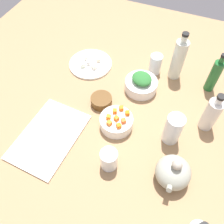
# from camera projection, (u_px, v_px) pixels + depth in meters

# --- Properties ---
(tabletop) EXTENTS (1.90, 1.90, 0.03)m
(tabletop) POSITION_uv_depth(u_px,v_px,m) (112.00, 120.00, 1.07)
(tabletop) COLOR #97744F
(tabletop) RESTS_ON ground
(cutting_board) EXTENTS (0.35, 0.24, 0.01)m
(cutting_board) POSITION_uv_depth(u_px,v_px,m) (49.00, 136.00, 1.00)
(cutting_board) COLOR white
(cutting_board) RESTS_ON tabletop
(plate_tofu) EXTENTS (0.22, 0.22, 0.01)m
(plate_tofu) POSITION_uv_depth(u_px,v_px,m) (91.00, 64.00, 1.26)
(plate_tofu) COLOR white
(plate_tofu) RESTS_ON tabletop
(bowl_greens) EXTENTS (0.15, 0.15, 0.05)m
(bowl_greens) POSITION_uv_depth(u_px,v_px,m) (141.00, 85.00, 1.14)
(bowl_greens) COLOR white
(bowl_greens) RESTS_ON tabletop
(bowl_carrots) EXTENTS (0.14, 0.14, 0.05)m
(bowl_carrots) POSITION_uv_depth(u_px,v_px,m) (116.00, 122.00, 1.02)
(bowl_carrots) COLOR white
(bowl_carrots) RESTS_ON tabletop
(bowl_small_side) EXTENTS (0.10, 0.10, 0.04)m
(bowl_small_side) POSITION_uv_depth(u_px,v_px,m) (101.00, 101.00, 1.10)
(bowl_small_side) COLOR #593817
(bowl_small_side) RESTS_ON tabletop
(teapot) EXTENTS (0.15, 0.13, 0.14)m
(teapot) POSITION_uv_depth(u_px,v_px,m) (173.00, 172.00, 0.86)
(teapot) COLOR #9B9E8E
(teapot) RESTS_ON tabletop
(bottle_0) EXTENTS (0.05, 0.05, 0.21)m
(bottle_0) POSITION_uv_depth(u_px,v_px,m) (214.00, 75.00, 1.10)
(bottle_0) COLOR #20602B
(bottle_0) RESTS_ON tabletop
(bottle_1) EXTENTS (0.06, 0.06, 0.25)m
(bottle_1) POSITION_uv_depth(u_px,v_px,m) (178.00, 59.00, 1.13)
(bottle_1) COLOR silver
(bottle_1) RESTS_ON tabletop
(bottle_2) EXTENTS (0.06, 0.06, 0.20)m
(bottle_2) POSITION_uv_depth(u_px,v_px,m) (211.00, 114.00, 0.97)
(bottle_2) COLOR silver
(bottle_2) RESTS_ON tabletop
(drinking_glass_0) EXTENTS (0.07, 0.07, 0.15)m
(drinking_glass_0) POSITION_uv_depth(u_px,v_px,m) (173.00, 128.00, 0.95)
(drinking_glass_0) COLOR white
(drinking_glass_0) RESTS_ON tabletop
(drinking_glass_1) EXTENTS (0.06, 0.06, 0.10)m
(drinking_glass_1) POSITION_uv_depth(u_px,v_px,m) (155.00, 64.00, 1.19)
(drinking_glass_1) COLOR white
(drinking_glass_1) RESTS_ON tabletop
(drinking_glass_2) EXTENTS (0.07, 0.07, 0.09)m
(drinking_glass_2) POSITION_uv_depth(u_px,v_px,m) (109.00, 159.00, 0.90)
(drinking_glass_2) COLOR white
(drinking_glass_2) RESTS_ON tabletop
(carrot_cube_0) EXTENTS (0.02, 0.02, 0.02)m
(carrot_cube_0) POSITION_uv_depth(u_px,v_px,m) (115.00, 111.00, 1.01)
(carrot_cube_0) COLOR orange
(carrot_cube_0) RESTS_ON bowl_carrots
(carrot_cube_1) EXTENTS (0.02, 0.02, 0.02)m
(carrot_cube_1) POSITION_uv_depth(u_px,v_px,m) (109.00, 117.00, 0.99)
(carrot_cube_1) COLOR orange
(carrot_cube_1) RESTS_ON bowl_carrots
(carrot_cube_2) EXTENTS (0.02, 0.02, 0.02)m
(carrot_cube_2) POSITION_uv_depth(u_px,v_px,m) (121.00, 108.00, 1.02)
(carrot_cube_2) COLOR orange
(carrot_cube_2) RESTS_ON bowl_carrots
(carrot_cube_3) EXTENTS (0.02, 0.02, 0.02)m
(carrot_cube_3) POSITION_uv_depth(u_px,v_px,m) (127.00, 113.00, 1.00)
(carrot_cube_3) COLOR orange
(carrot_cube_3) RESTS_ON bowl_carrots
(carrot_cube_4) EXTENTS (0.03, 0.03, 0.02)m
(carrot_cube_4) POSITION_uv_depth(u_px,v_px,m) (119.00, 126.00, 0.97)
(carrot_cube_4) COLOR orange
(carrot_cube_4) RESTS_ON bowl_carrots
(carrot_cube_5) EXTENTS (0.03, 0.03, 0.02)m
(carrot_cube_5) POSITION_uv_depth(u_px,v_px,m) (124.00, 121.00, 0.98)
(carrot_cube_5) COLOR orange
(carrot_cube_5) RESTS_ON bowl_carrots
(carrot_cube_6) EXTENTS (0.02, 0.02, 0.02)m
(carrot_cube_6) POSITION_uv_depth(u_px,v_px,m) (109.00, 123.00, 0.97)
(carrot_cube_6) COLOR orange
(carrot_cube_6) RESTS_ON bowl_carrots
(carrot_cube_7) EXTENTS (0.02, 0.02, 0.02)m
(carrot_cube_7) POSITION_uv_depth(u_px,v_px,m) (116.00, 118.00, 0.99)
(carrot_cube_7) COLOR orange
(carrot_cube_7) RESTS_ON bowl_carrots
(chopped_greens_mound) EXTENTS (0.13, 0.13, 0.04)m
(chopped_greens_mound) POSITION_uv_depth(u_px,v_px,m) (142.00, 79.00, 1.11)
(chopped_greens_mound) COLOR #2B6B2E
(chopped_greens_mound) RESTS_ON bowl_greens
(tofu_cube_0) EXTENTS (0.03, 0.03, 0.02)m
(tofu_cube_0) POSITION_uv_depth(u_px,v_px,m) (98.00, 60.00, 1.25)
(tofu_cube_0) COLOR #FAE7C9
(tofu_cube_0) RESTS_ON plate_tofu
(tofu_cube_1) EXTENTS (0.03, 0.03, 0.02)m
(tofu_cube_1) POSITION_uv_depth(u_px,v_px,m) (87.00, 58.00, 1.26)
(tofu_cube_1) COLOR white
(tofu_cube_1) RESTS_ON plate_tofu
(tofu_cube_2) EXTENTS (0.03, 0.03, 0.02)m
(tofu_cube_2) POSITION_uv_depth(u_px,v_px,m) (83.00, 65.00, 1.23)
(tofu_cube_2) COLOR silver
(tofu_cube_2) RESTS_ON plate_tofu
(tofu_cube_3) EXTENTS (0.03, 0.03, 0.02)m
(tofu_cube_3) POSITION_uv_depth(u_px,v_px,m) (89.00, 63.00, 1.24)
(tofu_cube_3) COLOR white
(tofu_cube_3) RESTS_ON plate_tofu
(tofu_cube_4) EXTENTS (0.03, 0.03, 0.02)m
(tofu_cube_4) POSITION_uv_depth(u_px,v_px,m) (94.00, 67.00, 1.22)
(tofu_cube_4) COLOR white
(tofu_cube_4) RESTS_ON plate_tofu
(dumpling_0) EXTENTS (0.07, 0.07, 0.03)m
(dumpling_0) POSITION_uv_depth(u_px,v_px,m) (26.00, 141.00, 0.97)
(dumpling_0) COLOR beige
(dumpling_0) RESTS_ON cutting_board
(dumpling_1) EXTENTS (0.06, 0.06, 0.02)m
(dumpling_1) POSITION_uv_depth(u_px,v_px,m) (47.00, 135.00, 0.99)
(dumpling_1) COLOR beige
(dumpling_1) RESTS_ON cutting_board
(dumpling_2) EXTENTS (0.05, 0.05, 0.02)m
(dumpling_2) POSITION_uv_depth(u_px,v_px,m) (59.00, 125.00, 1.02)
(dumpling_2) COLOR #EFE5C0
(dumpling_2) RESTS_ON cutting_board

